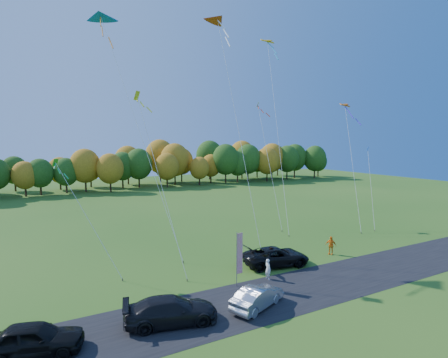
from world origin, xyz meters
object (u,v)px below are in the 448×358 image
black_suv (276,256)px  silver_sedan (257,297)px  person_east (331,245)px  feather_flag (239,253)px

black_suv → silver_sedan: size_ratio=1.35×
person_east → feather_flag: (-11.15, -2.07, 1.60)m
feather_flag → silver_sedan: bearing=-101.2°
black_suv → silver_sedan: bearing=146.2°
person_east → feather_flag: 11.45m
black_suv → feather_flag: bearing=124.5°
silver_sedan → person_east: bearing=-87.7°
black_suv → feather_flag: feather_flag is taller
person_east → feather_flag: feather_flag is taller
silver_sedan → person_east: person_east is taller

